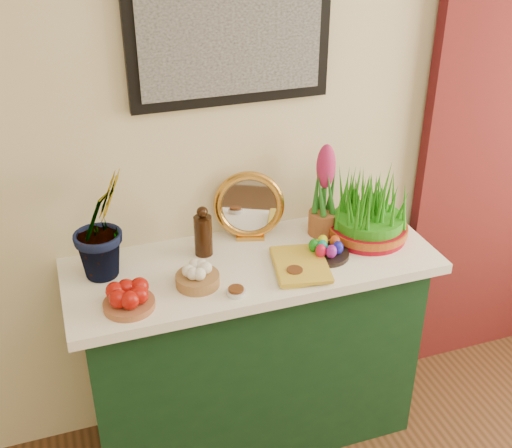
{
  "coord_description": "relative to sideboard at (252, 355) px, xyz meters",
  "views": [
    {
      "loc": [
        -0.68,
        0.06,
        2.18
      ],
      "look_at": [
        -0.03,
        1.95,
        1.07
      ],
      "focal_mm": 45.0,
      "sensor_mm": 36.0,
      "label": 1
    }
  ],
  "objects": [
    {
      "name": "garlic_basket",
      "position": [
        -0.23,
        -0.1,
        0.5
      ],
      "size": [
        0.2,
        0.2,
        0.09
      ],
      "color": "olive",
      "rests_on": "tablecloth"
    },
    {
      "name": "spice_dish_right",
      "position": [
        0.11,
        -0.16,
        0.48
      ],
      "size": [
        0.07,
        0.07,
        0.03
      ],
      "color": "silver",
      "rests_on": "tablecloth"
    },
    {
      "name": "apple_bowl",
      "position": [
        -0.49,
        -0.15,
        0.5
      ],
      "size": [
        0.22,
        0.22,
        0.09
      ],
      "color": "#975533",
      "rests_on": "tablecloth"
    },
    {
      "name": "hyacinth_green",
      "position": [
        -0.53,
        0.09,
        0.73
      ],
      "size": [
        0.35,
        0.34,
        0.53
      ],
      "primitive_type": "imported",
      "rotation": [
        0.0,
        0.0,
        0.68
      ],
      "color": "#237220",
      "rests_on": "tablecloth"
    },
    {
      "name": "sideboard",
      "position": [
        0.0,
        0.0,
        0.0
      ],
      "size": [
        1.3,
        0.45,
        0.85
      ],
      "primitive_type": "cube",
      "color": "#13341A",
      "rests_on": "ground"
    },
    {
      "name": "tablecloth",
      "position": [
        0.0,
        0.0,
        0.45
      ],
      "size": [
        1.4,
        0.55,
        0.04
      ],
      "primitive_type": "cube",
      "color": "white",
      "rests_on": "sideboard"
    },
    {
      "name": "vinegar_cruet",
      "position": [
        -0.16,
        0.1,
        0.55
      ],
      "size": [
        0.07,
        0.07,
        0.2
      ],
      "color": "black",
      "rests_on": "tablecloth"
    },
    {
      "name": "egg_plate",
      "position": [
        0.27,
        -0.07,
        0.49
      ],
      "size": [
        0.2,
        0.2,
        0.07
      ],
      "color": "black",
      "rests_on": "tablecloth"
    },
    {
      "name": "spice_dish_left",
      "position": [
        -0.12,
        -0.2,
        0.48
      ],
      "size": [
        0.07,
        0.07,
        0.03
      ],
      "color": "silver",
      "rests_on": "tablecloth"
    },
    {
      "name": "hyacinth_pink",
      "position": [
        0.33,
        0.1,
        0.64
      ],
      "size": [
        0.12,
        0.12,
        0.38
      ],
      "color": "#9B562C",
      "rests_on": "tablecloth"
    },
    {
      "name": "book",
      "position": [
        0.05,
        -0.1,
        0.48
      ],
      "size": [
        0.22,
        0.29,
        0.04
      ],
      "primitive_type": "imported",
      "rotation": [
        0.0,
        0.0,
        -0.2
      ],
      "color": "gold",
      "rests_on": "tablecloth"
    },
    {
      "name": "wheatgrass_sabzeh",
      "position": [
        0.49,
        0.01,
        0.58
      ],
      "size": [
        0.32,
        0.32,
        0.26
      ],
      "color": "maroon",
      "rests_on": "tablecloth"
    },
    {
      "name": "mirror",
      "position": [
        0.05,
        0.17,
        0.6
      ],
      "size": [
        0.29,
        0.14,
        0.28
      ],
      "color": "#C68934",
      "rests_on": "tablecloth"
    }
  ]
}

